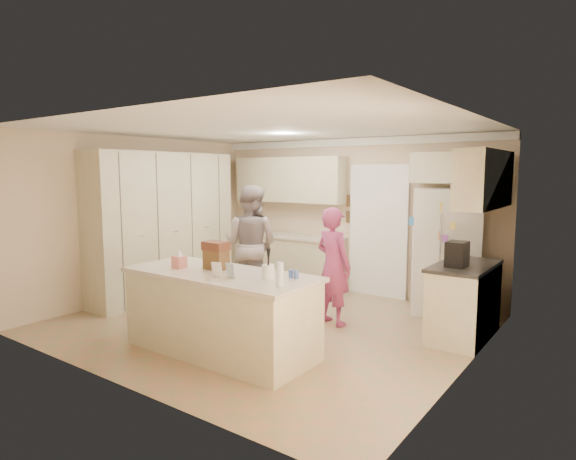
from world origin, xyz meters
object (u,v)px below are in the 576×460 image
Objects in this scene: refrigerator at (445,251)px; utensil_crock at (268,272)px; tissue_box at (179,262)px; dollhouse_body at (216,260)px; teen_boy at (250,245)px; coffee_maker at (457,254)px; island_base at (220,314)px; teen_girl at (333,266)px.

utensil_crock is (-0.89, -3.00, 0.10)m from refrigerator.
dollhouse_body is at bearing 26.57° from tissue_box.
tissue_box is at bearing -145.76° from refrigerator.
refrigerator is at bearing 73.42° from utensil_crock.
coffee_maker is at bearing 168.18° from teen_boy.
island_base is 1.20× the size of teen_boy.
tissue_box is 0.09× the size of teen_girl.
refrigerator is 3.78m from tissue_box.
dollhouse_body is (-2.20, -1.80, -0.03)m from coffee_maker.
utensil_crock is (0.65, 0.05, 0.56)m from island_base.
island_base is at bearing -138.99° from refrigerator.
coffee_maker is at bearing -88.29° from refrigerator.
teen_boy is at bearing 9.26° from teen_girl.
refrigerator is 1.75m from teen_girl.
teen_boy is (-3.11, -0.11, -0.15)m from coffee_maker.
dollhouse_body is at bearing 176.42° from utensil_crock.
utensil_crock is at bearing 7.13° from tissue_box.
teen_girl reaches higher than tissue_box.
teen_girl is (1.57, -0.15, -0.13)m from teen_boy.
dollhouse_body is 1.92m from teen_boy.
utensil_crock reaches higher than tissue_box.
teen_girl is (-1.03, -1.41, -0.11)m from refrigerator.
refrigerator is at bearing 56.38° from tissue_box.
utensil_crock is at bearing -127.12° from coffee_maker.
island_base is (-1.54, -3.05, -0.46)m from refrigerator.
refrigerator is 6.00× the size of coffee_maker.
teen_boy is at bearing -176.27° from refrigerator.
utensil_crock is at bearing 4.40° from island_base.
island_base is at bearing -137.17° from coffee_maker.
teen_girl is at bearing -170.29° from coffee_maker.
coffee_maker is 0.19× the size of teen_girl.
dollhouse_body is at bearing -140.71° from coffee_maker.
dollhouse_body reaches higher than island_base.
dollhouse_body reaches higher than tissue_box.
island_base is 0.62m from dollhouse_body.
teen_boy reaches higher than refrigerator.
coffee_maker reaches higher than tissue_box.
island_base is 0.86m from utensil_crock.
tissue_box is 0.45m from dollhouse_body.
coffee_maker is at bearing 39.29° from dollhouse_body.
teen_girl is (0.66, 1.54, -0.25)m from dollhouse_body.
teen_girl is at bearing -148.32° from refrigerator.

